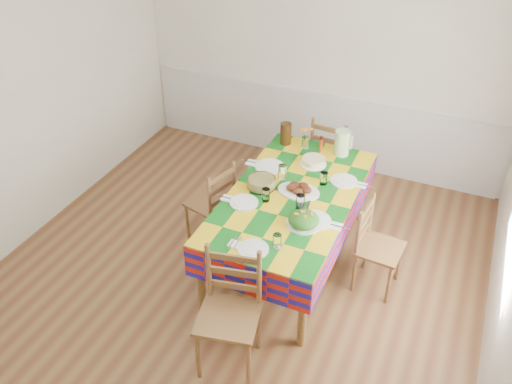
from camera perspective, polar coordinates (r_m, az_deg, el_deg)
room at (r=4.39m, az=-3.15°, el=3.04°), size 4.58×5.08×2.78m
wainscot at (r=6.83m, az=6.44°, el=6.99°), size 4.41×0.06×0.92m
dining_table at (r=5.03m, az=3.75°, el=-1.07°), size 1.11×2.06×0.80m
setting_near_head at (r=4.36m, az=0.55°, el=-5.67°), size 0.41×0.27×0.12m
setting_left_near at (r=4.85m, az=-0.50°, el=-0.78°), size 0.47×0.28×0.13m
setting_left_far at (r=5.28m, az=1.85°, el=2.53°), size 0.53×0.32×0.14m
setting_right_near at (r=4.71m, az=5.72°, el=-2.27°), size 0.54×0.31×0.14m
setting_right_far at (r=5.17m, az=8.55°, el=1.26°), size 0.49×0.28×0.13m
meat_platter at (r=4.99m, az=4.52°, el=0.28°), size 0.40×0.28×0.08m
salad_platter at (r=4.60m, az=5.04°, el=-2.97°), size 0.29×0.29×0.12m
pasta_bowl at (r=5.04m, az=0.58°, el=0.98°), size 0.27×0.27×0.10m
cake at (r=5.41m, az=6.05°, el=3.23°), size 0.26×0.26×0.07m
serving_utensils at (r=4.84m, az=5.11°, el=-1.42°), size 0.16×0.36×0.01m
flower_vase at (r=5.66m, az=5.21°, el=5.56°), size 0.15×0.12×0.24m
hot_sauce at (r=5.63m, az=6.84°, el=5.10°), size 0.04×0.04×0.16m
green_pitcher at (r=5.57m, az=9.06°, el=5.15°), size 0.16×0.16×0.27m
tea_pitcher at (r=5.71m, az=3.15°, el=6.16°), size 0.12×0.12×0.23m
name_card at (r=4.25m, az=-1.38°, el=-7.22°), size 0.09×0.03×0.02m
chair_near at (r=4.27m, az=-2.78°, el=-12.62°), size 0.54×0.53×1.05m
chair_far at (r=6.19m, az=7.89°, el=3.75°), size 0.47×0.45×0.99m
chair_left at (r=5.45m, az=-4.55°, el=-1.24°), size 0.49×0.50×0.93m
chair_right at (r=5.04m, az=12.50°, el=-5.68°), size 0.41×0.43×0.91m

